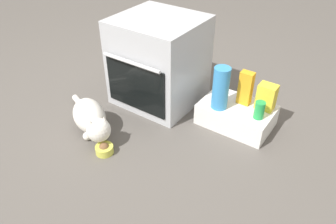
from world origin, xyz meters
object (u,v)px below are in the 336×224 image
soda_can (259,110)px  water_bottle (221,88)px  pantry_cabinet (236,115)px  snack_bag (266,97)px  oven (159,61)px  food_bowl (104,149)px  juice_carton (246,88)px  cat (91,118)px

soda_can → water_bottle: bearing=-172.4°
pantry_cabinet → water_bottle: 0.26m
water_bottle → snack_bag: bearing=32.4°
oven → water_bottle: oven is taller
food_bowl → juice_carton: bearing=55.0°
cat → snack_bag: size_ratio=3.52×
water_bottle → pantry_cabinet: bearing=40.7°
cat → water_bottle: water_bottle is taller
pantry_cabinet → juice_carton: size_ratio=2.06×
snack_bag → juice_carton: bearing=-171.0°
oven → food_bowl: size_ratio=5.67×
food_bowl → soda_can: bearing=44.4°
water_bottle → snack_bag: (0.26, 0.17, -0.06)m
pantry_cabinet → juice_carton: (0.02, 0.06, 0.20)m
oven → soda_can: 0.82m
pantry_cabinet → water_bottle: water_bottle is taller
pantry_cabinet → food_bowl: bearing=-126.1°
oven → juice_carton: oven is taller
water_bottle → soda_can: bearing=7.6°
food_bowl → snack_bag: size_ratio=0.64×
juice_carton → snack_bag: size_ratio=1.33×
juice_carton → water_bottle: water_bottle is taller
juice_carton → water_bottle: size_ratio=0.80×
pantry_cabinet → cat: cat is taller
soda_can → oven: bearing=178.9°
food_bowl → water_bottle: (0.45, 0.67, 0.27)m
cat → soda_can: soda_can is taller
soda_can → snack_bag: bearing=93.6°
snack_bag → oven: bearing=-171.9°
oven → pantry_cabinet: size_ratio=1.32×
water_bottle → oven: bearing=174.6°
cat → food_bowl: bearing=-0.0°
oven → cat: (-0.12, -0.62, -0.21)m
oven → pantry_cabinet: 0.69m
cat → water_bottle: 0.89m
oven → cat: oven is taller
cat → juice_carton: (0.78, 0.71, 0.16)m
juice_carton → snack_bag: 0.15m
juice_carton → water_bottle: 0.19m
food_bowl → cat: size_ratio=0.18×
cat → water_bottle: bearing=67.0°
soda_can → water_bottle: size_ratio=0.40×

